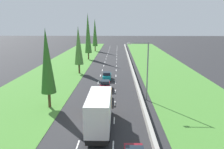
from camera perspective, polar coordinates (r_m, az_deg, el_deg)
The scene contains 14 objects.
ground_plane at distance 60.14m, azimuth -0.60°, elevation 1.65°, with size 300.00×300.00×0.00m, color #28282B.
grass_verge_left at distance 61.89m, azimuth -12.39°, elevation 1.69°, with size 14.00×140.00×0.04m, color #478433.
grass_verge_right at distance 61.32m, azimuth 12.93°, elevation 1.56°, with size 14.00×140.00×0.04m, color #478433.
median_barrier at distance 60.12m, azimuth 4.84°, elevation 2.02°, with size 0.44×120.00×0.85m, color #9E9B93.
lane_markings at distance 60.13m, azimuth -0.60°, elevation 1.66°, with size 3.64×116.00×0.01m.
white_box_truck_centre_lane at distance 25.78m, azimuth -3.07°, elevation -8.89°, with size 2.46×9.40×4.18m.
silver_sedan_centre_lane at distance 34.86m, azimuth -2.19°, elevation -5.38°, with size 1.82×4.50×1.64m.
maroon_hatchback_centre_lane at distance 40.71m, azimuth -1.75°, elevation -2.63°, with size 1.74×3.90×1.72m.
teal_hatchback_centre_lane at distance 47.41m, azimuth -1.27°, elevation -0.39°, with size 1.74×3.90×1.72m.
poplar_tree_second at distance 32.01m, azimuth -16.06°, elevation 3.19°, with size 2.08×2.08×11.14m.
poplar_tree_third at distance 53.25m, azimuth -8.43°, elevation 7.20°, with size 2.08×2.08×11.03m.
poplar_tree_fourth at distance 73.74m, azimuth -6.07°, elevation 10.29°, with size 2.17×2.17×14.81m.
poplar_tree_fifth at distance 95.60m, azimuth -4.32°, elevation 10.55°, with size 2.14×2.14×13.60m.
street_light_mast at distance 34.36m, azimuth 8.38°, elevation 1.85°, with size 3.20×0.28×9.00m.
Camera 1 is at (2.15, 1.06, 11.76)m, focal length 36.31 mm.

